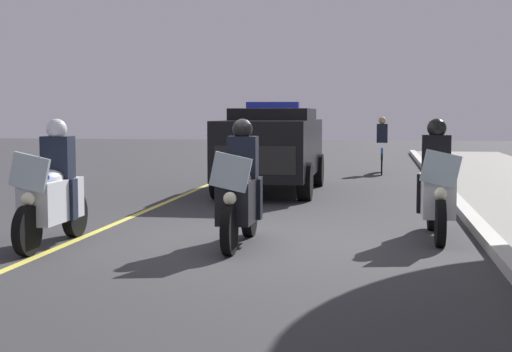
{
  "coord_description": "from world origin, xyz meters",
  "views": [
    {
      "loc": [
        10.3,
        1.71,
        1.8
      ],
      "look_at": [
        -0.28,
        0.0,
        0.9
      ],
      "focal_mm": 52.87,
      "sensor_mm": 36.0,
      "label": 1
    }
  ],
  "objects_px": {
    "police_motorcycle_lead_left": "(52,194)",
    "police_motorcycle_trailing": "(437,190)",
    "police_suv": "(272,145)",
    "cyclist_background": "(382,145)",
    "police_motorcycle_lead_right": "(240,194)"
  },
  "relations": [
    {
      "from": "police_motorcycle_lead_right",
      "to": "police_motorcycle_trailing",
      "type": "relative_size",
      "value": 1.0
    },
    {
      "from": "police_motorcycle_lead_left",
      "to": "cyclist_background",
      "type": "relative_size",
      "value": 1.22
    },
    {
      "from": "police_suv",
      "to": "police_motorcycle_trailing",
      "type": "bearing_deg",
      "value": 28.61
    },
    {
      "from": "police_motorcycle_lead_right",
      "to": "police_motorcycle_lead_left",
      "type": "bearing_deg",
      "value": -79.96
    },
    {
      "from": "police_motorcycle_lead_left",
      "to": "cyclist_background",
      "type": "bearing_deg",
      "value": 161.16
    },
    {
      "from": "police_motorcycle_lead_left",
      "to": "police_motorcycle_trailing",
      "type": "bearing_deg",
      "value": 106.02
    },
    {
      "from": "police_motorcycle_lead_right",
      "to": "police_motorcycle_trailing",
      "type": "height_order",
      "value": "same"
    },
    {
      "from": "cyclist_background",
      "to": "police_motorcycle_lead_right",
      "type": "bearing_deg",
      "value": -8.81
    },
    {
      "from": "police_motorcycle_lead_right",
      "to": "cyclist_background",
      "type": "bearing_deg",
      "value": 171.19
    },
    {
      "from": "police_suv",
      "to": "cyclist_background",
      "type": "height_order",
      "value": "police_suv"
    },
    {
      "from": "police_motorcycle_trailing",
      "to": "police_suv",
      "type": "bearing_deg",
      "value": -151.39
    },
    {
      "from": "police_suv",
      "to": "cyclist_background",
      "type": "relative_size",
      "value": 2.79
    },
    {
      "from": "police_motorcycle_lead_left",
      "to": "police_suv",
      "type": "xyz_separation_m",
      "value": [
        -7.38,
        1.98,
        0.37
      ]
    },
    {
      "from": "police_motorcycle_trailing",
      "to": "police_suv",
      "type": "height_order",
      "value": "police_suv"
    },
    {
      "from": "police_motorcycle_lead_right",
      "to": "police_motorcycle_trailing",
      "type": "bearing_deg",
      "value": 111.3
    }
  ]
}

